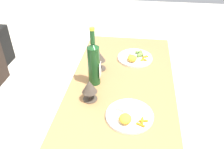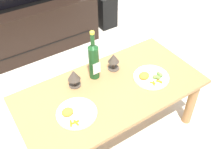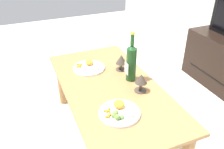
{
  "view_description": "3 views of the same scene",
  "coord_description": "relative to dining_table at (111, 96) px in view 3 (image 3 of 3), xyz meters",
  "views": [
    {
      "loc": [
        -1.2,
        -0.09,
        1.36
      ],
      "look_at": [
        -0.04,
        0.06,
        0.55
      ],
      "focal_mm": 37.76,
      "sensor_mm": 36.0,
      "label": 1
    },
    {
      "loc": [
        -0.69,
        -1.05,
        1.71
      ],
      "look_at": [
        0.02,
        0.02,
        0.58
      ],
      "focal_mm": 41.3,
      "sensor_mm": 36.0,
      "label": 2
    },
    {
      "loc": [
        1.3,
        -0.53,
        1.41
      ],
      "look_at": [
        -0.03,
        0.02,
        0.55
      ],
      "focal_mm": 37.84,
      "sensor_mm": 36.0,
      "label": 3
    }
  ],
  "objects": [
    {
      "name": "dinner_plate_left",
      "position": [
        -0.3,
        -0.06,
        0.1
      ],
      "size": [
        0.25,
        0.25,
        0.05
      ],
      "color": "white",
      "rests_on": "dining_table"
    },
    {
      "name": "goblet_right",
      "position": [
        0.13,
        0.17,
        0.17
      ],
      "size": [
        0.08,
        0.08,
        0.13
      ],
      "color": "#473D33",
      "rests_on": "dining_table"
    },
    {
      "name": "wine_bottle",
      "position": [
        -0.03,
        0.17,
        0.23
      ],
      "size": [
        0.07,
        0.07,
        0.37
      ],
      "color": "#19471E",
      "rests_on": "dining_table"
    },
    {
      "name": "goblet_left",
      "position": [
        -0.19,
        0.17,
        0.17
      ],
      "size": [
        0.09,
        0.09,
        0.13
      ],
      "color": "#473D33",
      "rests_on": "dining_table"
    },
    {
      "name": "dinner_plate_right",
      "position": [
        0.3,
        -0.07,
        0.1
      ],
      "size": [
        0.26,
        0.26,
        0.05
      ],
      "color": "white",
      "rests_on": "dining_table"
    },
    {
      "name": "ground_plane",
      "position": [
        0.0,
        0.0,
        -0.39
      ],
      "size": [
        6.4,
        6.4,
        0.0
      ],
      "primitive_type": "plane",
      "color": "beige"
    },
    {
      "name": "dining_table",
      "position": [
        0.0,
        0.0,
        0.0
      ],
      "size": [
        1.28,
        0.65,
        0.47
      ],
      "color": "#9E7042",
      "rests_on": "ground_plane"
    }
  ]
}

